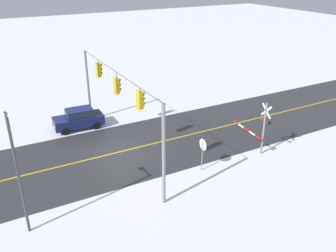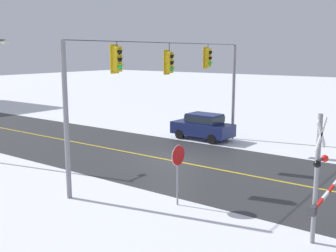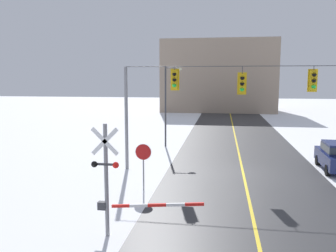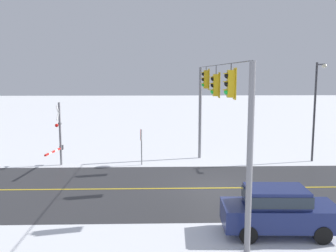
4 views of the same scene
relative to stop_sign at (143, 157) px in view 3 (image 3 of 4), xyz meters
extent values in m
plane|color=white|center=(5.07, 3.95, -1.71)|extent=(160.00, 160.00, 0.00)
cube|color=#303033|center=(5.07, 9.95, -1.71)|extent=(9.00, 80.00, 0.01)
cube|color=gold|center=(5.07, 9.95, -1.70)|extent=(0.14, 72.00, 0.01)
cylinder|color=gray|center=(-1.93, 3.95, 1.39)|extent=(0.20, 0.20, 6.20)
cylinder|color=#38383D|center=(5.07, 3.95, 4.49)|extent=(14.00, 0.04, 0.04)
cylinder|color=#38383D|center=(1.01, 3.95, 4.38)|extent=(0.04, 0.04, 0.21)
cube|color=gold|center=(1.01, 3.95, 3.73)|extent=(0.34, 0.28, 1.08)
cube|color=gold|center=(1.01, 4.11, 3.73)|extent=(0.52, 0.03, 1.26)
sphere|color=black|center=(1.01, 3.80, 4.05)|extent=(0.24, 0.24, 0.24)
cube|color=gold|center=(1.01, 3.73, 4.14)|extent=(0.26, 0.16, 0.03)
sphere|color=black|center=(1.01, 3.80, 3.73)|extent=(0.24, 0.24, 0.24)
cube|color=gold|center=(1.01, 3.73, 3.82)|extent=(0.26, 0.16, 0.03)
sphere|color=green|center=(1.01, 3.80, 3.41)|extent=(0.24, 0.24, 0.24)
cube|color=gold|center=(1.01, 3.73, 3.50)|extent=(0.26, 0.16, 0.03)
cylinder|color=#38383D|center=(4.86, 3.95, 4.27)|extent=(0.04, 0.04, 0.43)
cube|color=gold|center=(4.86, 3.95, 3.51)|extent=(0.34, 0.28, 1.08)
cube|color=gold|center=(4.86, 4.11, 3.51)|extent=(0.52, 0.03, 1.26)
sphere|color=black|center=(4.86, 3.80, 3.83)|extent=(0.24, 0.24, 0.24)
cube|color=gold|center=(4.86, 3.73, 3.92)|extent=(0.26, 0.16, 0.03)
sphere|color=black|center=(4.86, 3.80, 3.51)|extent=(0.24, 0.24, 0.24)
cube|color=gold|center=(4.86, 3.73, 3.60)|extent=(0.26, 0.16, 0.03)
sphere|color=green|center=(4.86, 3.80, 3.19)|extent=(0.24, 0.24, 0.24)
cube|color=gold|center=(4.86, 3.73, 3.28)|extent=(0.26, 0.16, 0.03)
cylinder|color=#38383D|center=(8.68, 3.95, 4.36)|extent=(0.04, 0.04, 0.26)
cube|color=gold|center=(8.68, 3.95, 3.69)|extent=(0.34, 0.28, 1.08)
cube|color=gold|center=(8.68, 4.11, 3.69)|extent=(0.52, 0.03, 1.26)
sphere|color=black|center=(8.68, 3.80, 4.01)|extent=(0.24, 0.24, 0.24)
cube|color=gold|center=(8.68, 3.73, 4.09)|extent=(0.26, 0.16, 0.03)
sphere|color=black|center=(8.68, 3.80, 3.69)|extent=(0.24, 0.24, 0.24)
cube|color=gold|center=(8.68, 3.73, 3.77)|extent=(0.26, 0.16, 0.03)
sphere|color=green|center=(8.68, 3.80, 3.37)|extent=(0.24, 0.24, 0.24)
cube|color=gold|center=(8.68, 3.73, 3.45)|extent=(0.26, 0.16, 0.03)
cylinder|color=gray|center=(0.00, 0.02, -0.56)|extent=(0.07, 0.07, 2.30)
cylinder|color=#B71414|center=(0.00, -0.02, 0.24)|extent=(0.76, 0.03, 0.76)
cylinder|color=white|center=(0.00, 0.00, 0.24)|extent=(0.80, 0.01, 0.80)
cylinder|color=gray|center=(-0.14, -5.11, 0.29)|extent=(0.14, 0.14, 4.00)
cube|color=white|center=(-0.14, -5.16, 1.69)|extent=(0.98, 0.04, 0.98)
cube|color=white|center=(-0.14, -5.16, 1.69)|extent=(0.98, 0.04, 0.98)
cube|color=#38383D|center=(-0.14, -5.15, 0.89)|extent=(0.80, 0.06, 0.08)
sphere|color=black|center=(-0.52, -5.21, 0.89)|extent=(0.22, 0.22, 0.22)
sphere|color=red|center=(0.24, -5.21, 0.89)|extent=(0.22, 0.22, 0.22)
cube|color=red|center=(0.36, -5.11, -0.59)|extent=(0.65, 0.08, 0.15)
cube|color=white|center=(1.00, -5.11, -0.54)|extent=(0.65, 0.08, 0.15)
cube|color=red|center=(1.64, -5.11, -0.48)|extent=(0.65, 0.08, 0.15)
cube|color=white|center=(2.28, -5.11, -0.43)|extent=(0.65, 0.08, 0.15)
cube|color=red|center=(2.92, -5.11, -0.38)|extent=(0.65, 0.08, 0.15)
cube|color=#38383D|center=(-0.32, -5.11, -0.61)|extent=(0.28, 0.20, 0.28)
sphere|color=#EFEACC|center=(10.16, 7.53, -0.94)|extent=(0.16, 0.16, 0.16)
cylinder|color=black|center=(9.90, 6.74, -1.39)|extent=(0.25, 0.65, 0.64)
cylinder|color=black|center=(9.80, 4.20, -1.39)|extent=(0.25, 0.65, 0.64)
cylinder|color=#38383D|center=(-0.73, 11.32, 1.54)|extent=(0.14, 0.14, 6.50)
cylinder|color=#38383D|center=(-0.18, 11.32, 4.64)|extent=(1.10, 0.09, 0.09)
ellipsoid|color=beige|center=(0.37, 11.32, 4.54)|extent=(0.44, 0.28, 0.22)
cube|color=gray|center=(3.05, 45.08, 4.18)|extent=(18.64, 11.27, 11.79)
camera|label=1|loc=(-17.25, 12.00, 11.11)|focal=38.24mm
camera|label=2|loc=(-12.16, -8.44, 4.06)|focal=43.69mm
camera|label=3|loc=(3.76, -16.36, 3.80)|focal=37.37mm
camera|label=4|loc=(23.71, 1.03, 4.11)|focal=40.61mm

